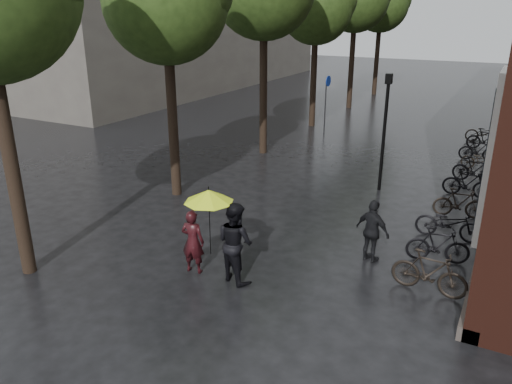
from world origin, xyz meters
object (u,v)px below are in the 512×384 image
Objects in this scene: pedestrian_walking at (372,231)px; lamp_post at (385,122)px; parked_bicycles at (470,177)px; ad_lightbox at (498,156)px; person_burgundy at (193,241)px; person_black at (235,242)px.

pedestrian_walking is 5.62m from lamp_post.
parked_bicycles is 3.91× the size of lamp_post.
lamp_post is at bearing -113.51° from ad_lightbox.
person_burgundy is 0.93× the size of ad_lightbox.
parked_bicycles is (5.11, 9.28, -0.32)m from person_burgundy.
pedestrian_walking is 0.95× the size of ad_lightbox.
person_burgundy is at bearing 55.96° from pedestrian_walking.
person_black is at bearing 179.36° from person_burgundy.
person_burgundy is 0.10× the size of parked_bicycles.
ad_lightbox is (5.83, 11.03, 0.06)m from person_burgundy.
pedestrian_walking is at bearing -81.64° from ad_lightbox.
ad_lightbox is (0.72, 1.74, 0.39)m from parked_bicycles.
parked_bicycles is at bearing -82.17° from pedestrian_walking.
person_black is 0.12× the size of parked_bicycles.
person_black is (1.07, 0.14, 0.16)m from person_burgundy.
pedestrian_walking is 8.79m from ad_lightbox.
pedestrian_walking is at bearing -102.83° from parked_bicycles.
ad_lightbox is at bearing 43.24° from lamp_post.
lamp_post is (2.38, 7.78, 1.62)m from person_burgundy.
parked_bicycles is at bearing -89.23° from ad_lightbox.
person_black is 10.01m from parked_bicycles.
ad_lightbox is at bearing -84.24° from pedestrian_walking.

